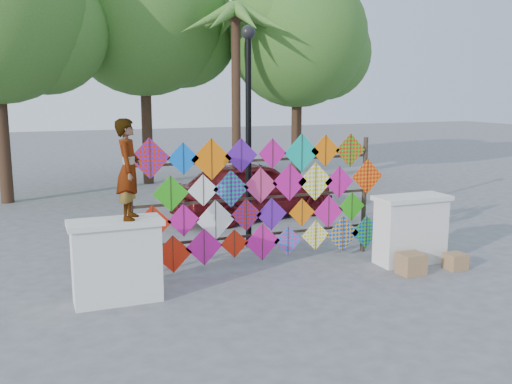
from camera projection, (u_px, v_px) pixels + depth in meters
ground at (274, 276)px, 9.95m from camera, size 80.00×80.00×0.00m
parapet_left at (117, 260)px, 8.66m from camera, size 1.40×0.65×1.28m
parapet_right at (411, 229)px, 10.64m from camera, size 1.40×0.65×1.28m
kite_rack at (263, 199)px, 10.43m from camera, size 4.98×0.24×2.43m
tree_mid at (146, 13)px, 19.06m from camera, size 6.30×5.60×8.61m
tree_east at (300, 38)px, 19.65m from camera, size 5.40×4.80×7.42m
palm_tree at (236, 32)px, 17.20m from camera, size 3.62×3.62×5.83m
vendor_woman at (129, 169)px, 8.51m from camera, size 0.52×0.64×1.52m
sedan at (253, 189)px, 14.54m from camera, size 4.52×2.45×1.46m
lamppost at (248, 116)px, 11.41m from camera, size 0.28×0.28×4.46m
cardboard_box_near at (411, 264)px, 10.04m from camera, size 0.43×0.38×0.38m
cardboard_box_far at (455, 261)px, 10.32m from camera, size 0.35×0.32×0.29m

